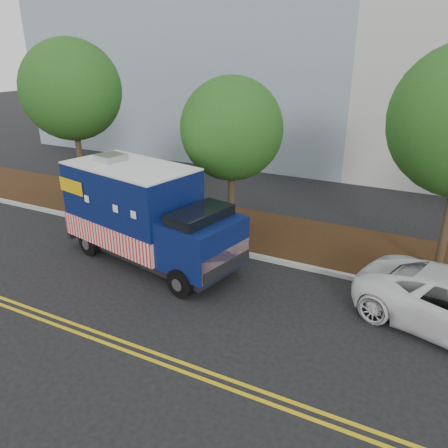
% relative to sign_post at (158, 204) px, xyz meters
% --- Properties ---
extents(ground, '(120.00, 120.00, 0.00)m').
position_rel_sign_post_xyz_m(ground, '(2.91, -1.84, -1.20)').
color(ground, black).
rests_on(ground, ground).
extents(curb, '(120.00, 0.18, 0.15)m').
position_rel_sign_post_xyz_m(curb, '(2.91, -0.44, -1.12)').
color(curb, '#9E9E99').
rests_on(curb, ground).
extents(mulch_strip, '(120.00, 4.00, 0.15)m').
position_rel_sign_post_xyz_m(mulch_strip, '(2.91, 1.66, -1.12)').
color(mulch_strip, black).
rests_on(mulch_strip, ground).
extents(centerline_near, '(120.00, 0.10, 0.01)m').
position_rel_sign_post_xyz_m(centerline_near, '(2.91, -6.29, -1.19)').
color(centerline_near, gold).
rests_on(centerline_near, ground).
extents(centerline_far, '(120.00, 0.10, 0.01)m').
position_rel_sign_post_xyz_m(centerline_far, '(2.91, -6.54, -1.19)').
color(centerline_far, gold).
rests_on(centerline_far, ground).
extents(tree_a, '(4.25, 4.25, 7.33)m').
position_rel_sign_post_xyz_m(tree_a, '(-4.97, 1.09, 3.99)').
color(tree_a, '#38281C').
rests_on(tree_a, ground).
extents(tree_b, '(3.80, 3.80, 6.01)m').
position_rel_sign_post_xyz_m(tree_b, '(2.56, 1.28, 2.91)').
color(tree_b, '#38281C').
rests_on(tree_b, ground).
extents(sign_post, '(0.06, 0.06, 2.40)m').
position_rel_sign_post_xyz_m(sign_post, '(0.00, 0.00, 0.00)').
color(sign_post, '#473828').
rests_on(sign_post, ground).
extents(food_truck, '(6.94, 3.70, 3.48)m').
position_rel_sign_post_xyz_m(food_truck, '(0.93, -2.13, 0.38)').
color(food_truck, black).
rests_on(food_truck, ground).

